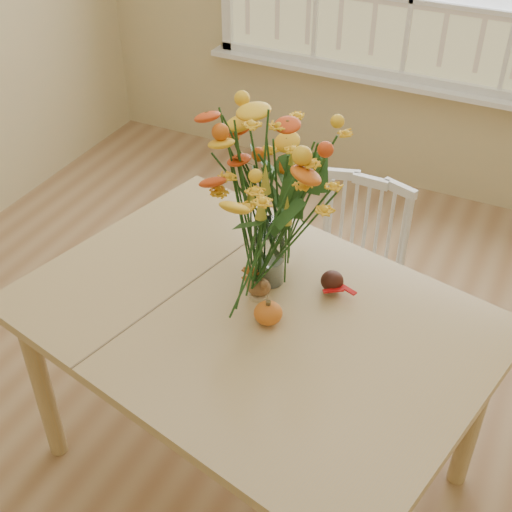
% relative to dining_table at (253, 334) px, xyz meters
% --- Properties ---
extents(floor, '(4.00, 4.50, 0.01)m').
position_rel_dining_table_xyz_m(floor, '(-0.16, 0.07, -0.71)').
color(floor, '#9E734C').
rests_on(floor, ground).
extents(dining_table, '(1.68, 1.36, 0.79)m').
position_rel_dining_table_xyz_m(dining_table, '(0.00, 0.00, 0.00)').
color(dining_table, tan).
rests_on(dining_table, floor).
extents(windsor_chair, '(0.40, 0.38, 0.85)m').
position_rel_dining_table_xyz_m(windsor_chair, '(0.10, 0.79, -0.22)').
color(windsor_chair, white).
rests_on(windsor_chair, floor).
extents(flower_vase, '(0.49, 0.49, 0.58)m').
position_rel_dining_table_xyz_m(flower_vase, '(-0.03, 0.18, 0.44)').
color(flower_vase, white).
rests_on(flower_vase, dining_table).
extents(pumpkin, '(0.09, 0.09, 0.07)m').
position_rel_dining_table_xyz_m(pumpkin, '(0.06, -0.02, 0.13)').
color(pumpkin, orange).
rests_on(pumpkin, dining_table).
extents(turkey_figurine, '(0.09, 0.07, 0.11)m').
position_rel_dining_table_xyz_m(turkey_figurine, '(-0.02, 0.08, 0.13)').
color(turkey_figurine, '#CCB78C').
rests_on(turkey_figurine, dining_table).
extents(dark_gourd, '(0.12, 0.08, 0.07)m').
position_rel_dining_table_xyz_m(dark_gourd, '(0.19, 0.22, 0.13)').
color(dark_gourd, '#38160F').
rests_on(dark_gourd, dining_table).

